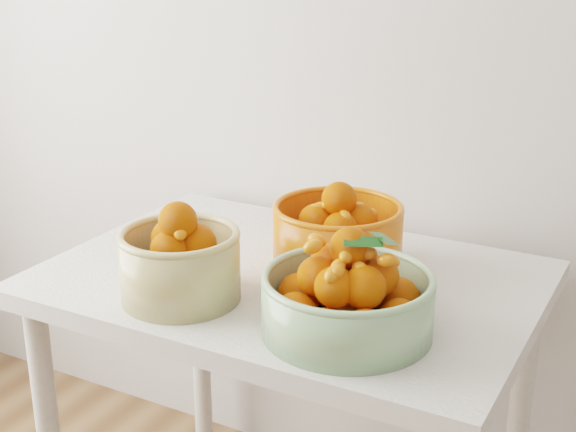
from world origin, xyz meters
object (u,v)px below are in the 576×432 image
at_px(table, 290,316).
at_px(bowl_green, 347,298).
at_px(bowl_cream, 180,262).
at_px(bowl_orange, 338,236).

bearing_deg(table, bowl_green, -40.43).
relative_size(bowl_cream, bowl_green, 0.73).
bearing_deg(bowl_cream, table, 57.12).
bearing_deg(table, bowl_orange, 39.89).
relative_size(bowl_green, bowl_orange, 1.19).
height_order(bowl_cream, bowl_green, bowl_cream).
bearing_deg(table, bowl_cream, -122.88).
height_order(bowl_green, bowl_orange, bowl_green).
distance_m(table, bowl_green, 0.32).
xyz_separation_m(bowl_cream, bowl_green, (0.34, 0.02, -0.01)).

